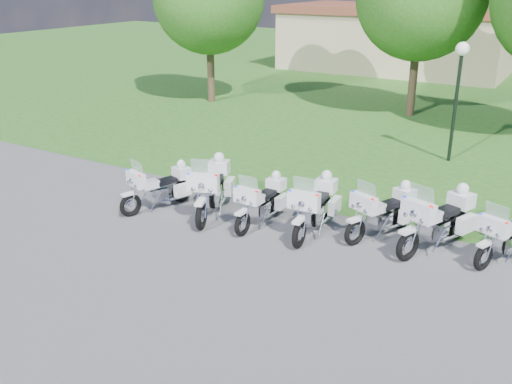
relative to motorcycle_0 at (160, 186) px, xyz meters
The scene contains 11 objects.
ground 3.95m from the motorcycle_0, 14.69° to the right, with size 100.00×100.00×0.00m, color #4E4E52.
grass_lawn 26.29m from the motorcycle_0, 81.74° to the left, with size 100.00×48.00×0.01m, color #24611E.
motorcycle_0 is the anchor object (origin of this frame).
motorcycle_1 1.47m from the motorcycle_0, 16.80° to the left, with size 1.43×2.50×1.76m.
motorcycle_2 2.93m from the motorcycle_0, 10.48° to the left, with size 0.73×2.20×1.48m.
motorcycle_3 4.31m from the motorcycle_0, 10.22° to the left, with size 0.93×2.46×1.65m.
motorcycle_4 5.94m from the motorcycle_0, 13.75° to the left, with size 1.31×2.17×1.55m.
motorcycle_5 7.22m from the motorcycle_0, 11.14° to the left, with size 1.44×2.45×1.73m.
motorcycle_6 8.71m from the motorcycle_0, 10.89° to the left, with size 1.24×2.09×1.48m.
lamp_post 10.38m from the motorcycle_0, 55.41° to the left, with size 0.44×0.44×3.97m.
building_west 27.14m from the motorcycle_0, 94.71° to the left, with size 14.56×8.32×4.10m.
Camera 1 is at (5.84, -10.07, 5.97)m, focal length 40.00 mm.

